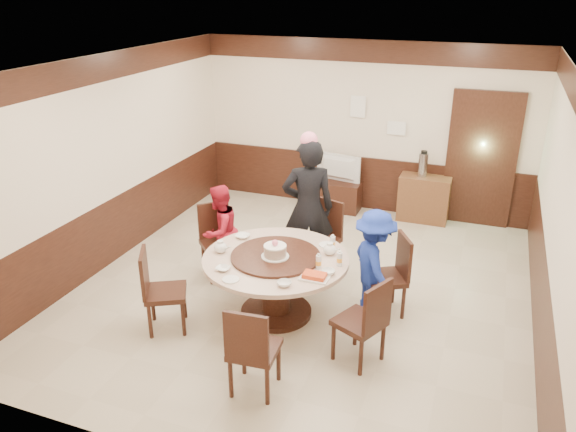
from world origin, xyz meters
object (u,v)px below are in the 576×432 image
at_px(person_red, 220,231).
at_px(shrimp_platter, 314,276).
at_px(birthday_cake, 275,251).
at_px(television, 336,168).
at_px(thermos, 423,165).
at_px(person_standing, 308,209).
at_px(tv_stand, 335,195).
at_px(person_blue, 374,265).
at_px(side_cabinet, 424,199).
at_px(banquet_table, 276,274).

xyz_separation_m(person_red, shrimp_platter, (1.62, -0.99, 0.15)).
relative_size(birthday_cake, television, 0.40).
bearing_deg(shrimp_platter, thermos, 81.23).
bearing_deg(person_standing, tv_stand, -107.45).
xyz_separation_m(person_blue, tv_stand, (-1.32, 3.04, -0.41)).
distance_m(person_blue, side_cabinet, 3.09).
xyz_separation_m(television, thermos, (1.41, 0.03, 0.21)).
xyz_separation_m(person_red, side_cabinet, (2.27, 2.79, -0.25)).
bearing_deg(banquet_table, person_blue, 20.13).
bearing_deg(tv_stand, birthday_cake, -85.50).
bearing_deg(tv_stand, thermos, 1.22).
relative_size(birthday_cake, shrimp_platter, 1.05).
bearing_deg(thermos, person_standing, -115.74).
xyz_separation_m(shrimp_platter, thermos, (0.58, 3.78, 0.16)).
relative_size(tv_stand, thermos, 2.24).
height_order(television, side_cabinet, television).
relative_size(person_red, tv_stand, 1.47).
height_order(person_standing, side_cabinet, person_standing).
relative_size(tv_stand, television, 1.07).
bearing_deg(birthday_cake, shrimp_platter, -26.35).
bearing_deg(person_standing, birthday_cake, 65.70).
height_order(shrimp_platter, tv_stand, shrimp_platter).
height_order(banquet_table, side_cabinet, banquet_table).
relative_size(shrimp_platter, tv_stand, 0.35).
distance_m(birthday_cake, shrimp_platter, 0.62).
distance_m(shrimp_platter, tv_stand, 3.88).
bearing_deg(shrimp_platter, television, 102.46).
bearing_deg(side_cabinet, person_standing, -117.03).
bearing_deg(person_standing, side_cabinet, -141.23).
xyz_separation_m(banquet_table, thermos, (1.15, 3.46, 0.41)).
bearing_deg(person_blue, side_cabinet, -37.27).
bearing_deg(side_cabinet, banquet_table, -109.34).
relative_size(person_standing, person_blue, 1.41).
distance_m(shrimp_platter, thermos, 3.83).
bearing_deg(thermos, person_blue, -91.77).
distance_m(banquet_table, tv_stand, 3.45).
relative_size(television, side_cabinet, 0.99).
relative_size(person_standing, tv_stand, 2.18).
bearing_deg(birthday_cake, tv_stand, 94.50).
distance_m(person_blue, thermos, 3.09).
bearing_deg(birthday_cake, television, 94.50).
xyz_separation_m(person_standing, tv_stand, (-0.28, 2.33, -0.68)).
xyz_separation_m(tv_stand, thermos, (1.41, 0.03, 0.69)).
height_order(banquet_table, thermos, thermos).
relative_size(person_red, person_blue, 0.95).
bearing_deg(side_cabinet, person_blue, -92.99).
bearing_deg(television, thermos, -168.56).
bearing_deg(person_standing, thermos, -139.95).
height_order(person_red, birthday_cake, person_red).
relative_size(person_standing, thermos, 4.88).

